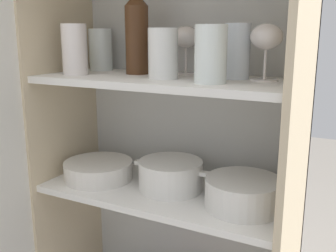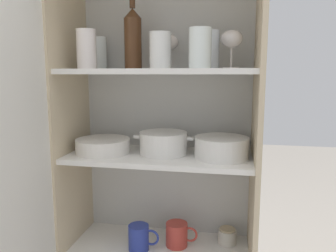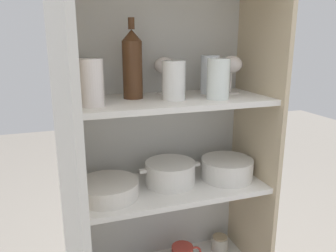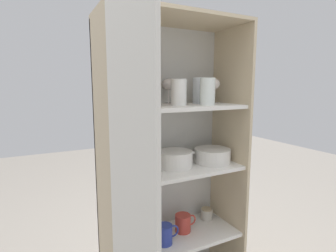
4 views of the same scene
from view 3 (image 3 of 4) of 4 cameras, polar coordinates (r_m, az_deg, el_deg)
name	(u,v)px [view 3 (image 3 of 4)]	position (r m, az deg, el deg)	size (l,w,h in m)	color
cupboard_back_panel	(156,169)	(1.41, -2.18, -7.51)	(0.76, 0.02, 1.51)	silver
cupboard_side_left	(67,200)	(1.21, -17.22, -12.15)	(0.02, 0.35, 1.51)	#CCB793
cupboard_side_right	(252,172)	(1.42, 14.44, -7.81)	(0.02, 0.35, 1.51)	#CCB793
shelf_board_middle	(168,188)	(1.28, 0.02, -10.72)	(0.73, 0.31, 0.02)	white
shelf_board_upper	(168,101)	(1.17, 0.02, 4.32)	(0.73, 0.31, 0.02)	white
tumbler_glass_0	(210,75)	(1.28, 7.30, 8.87)	(0.07, 0.07, 0.15)	white
tumbler_glass_1	(174,80)	(1.14, 1.00, 7.95)	(0.08, 0.08, 0.13)	white
tumbler_glass_2	(82,80)	(1.19, -14.69, 7.79)	(0.08, 0.08, 0.13)	white
tumbler_glass_3	(92,83)	(1.05, -13.12, 7.33)	(0.07, 0.07, 0.15)	silver
tumbler_glass_4	(218,79)	(1.17, 8.75, 8.11)	(0.08, 0.08, 0.14)	white
wine_glass_0	(164,67)	(1.26, -0.63, 10.24)	(0.08, 0.08, 0.14)	silver
wine_glass_1	(232,66)	(1.30, 11.01, 10.19)	(0.08, 0.08, 0.14)	silver
wine_bottle	(132,64)	(1.17, -6.23, 10.68)	(0.07, 0.07, 0.28)	#4C2D19
plate_stack_white	(227,169)	(1.34, 10.21, -7.30)	(0.21, 0.21, 0.08)	silver
mixing_bowl_large	(108,188)	(1.20, -10.46, -10.60)	(0.22, 0.22, 0.06)	silver
casserole_dish	(170,173)	(1.27, 0.39, -8.15)	(0.24, 0.19, 0.09)	white
storage_jar	(220,243)	(1.61, 9.00, -19.47)	(0.08, 0.08, 0.07)	beige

